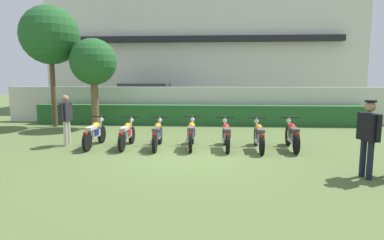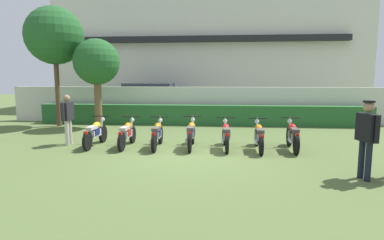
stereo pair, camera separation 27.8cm
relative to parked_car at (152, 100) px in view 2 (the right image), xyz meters
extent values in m
plane|color=#566B38|center=(3.05, -8.97, -0.94)|extent=(60.00, 60.00, 0.00)
cube|color=silver|center=(3.05, 5.38, 3.22)|extent=(20.26, 6.00, 8.31)
cube|color=black|center=(3.05, 2.13, 3.63)|extent=(17.02, 0.50, 0.36)
cube|color=silver|center=(3.05, -2.38, -0.06)|extent=(19.25, 0.30, 1.76)
cube|color=#28602D|center=(3.05, -3.08, -0.47)|extent=(15.40, 0.70, 0.94)
cube|color=navy|center=(0.05, 0.00, -0.20)|extent=(4.55, 1.97, 1.00)
cube|color=#2D333D|center=(-0.15, 0.00, 0.63)|extent=(2.74, 1.77, 0.65)
cylinder|color=black|center=(1.65, 0.88, -0.60)|extent=(0.69, 0.24, 0.68)
cylinder|color=black|center=(1.60, -0.97, -0.60)|extent=(0.69, 0.24, 0.68)
cylinder|color=black|center=(-1.50, 0.96, -0.60)|extent=(0.69, 0.24, 0.68)
cylinder|color=black|center=(-1.55, -0.89, -0.60)|extent=(0.69, 0.24, 0.68)
cylinder|color=brown|center=(-3.45, -4.06, 0.65)|extent=(0.21, 0.21, 3.18)
sphere|color=#235B28|center=(-3.45, -4.06, 3.13)|extent=(2.55, 2.55, 2.55)
cylinder|color=brown|center=(-1.45, -4.35, 0.16)|extent=(0.32, 0.32, 2.20)
sphere|color=#235B28|center=(-1.45, -4.35, 1.96)|extent=(1.99, 1.99, 1.99)
cylinder|color=black|center=(-0.08, -7.45, -0.65)|extent=(0.09, 0.58, 0.58)
cylinder|color=black|center=(-0.08, -8.74, -0.65)|extent=(0.09, 0.58, 0.58)
cube|color=silver|center=(-0.08, -8.15, -0.50)|extent=(0.20, 0.60, 0.22)
ellipsoid|color=yellow|center=(-0.08, -7.98, -0.27)|extent=(0.22, 0.44, 0.22)
cube|color=beige|center=(-0.08, -8.38, -0.29)|extent=(0.20, 0.52, 0.10)
cube|color=red|center=(-0.08, -8.84, -0.37)|extent=(0.10, 0.08, 0.08)
cylinder|color=silver|center=(-0.08, -7.54, -0.33)|extent=(0.05, 0.23, 0.65)
cylinder|color=black|center=(-0.08, -7.63, -0.01)|extent=(0.60, 0.04, 0.04)
sphere|color=silver|center=(-0.08, -7.43, -0.15)|extent=(0.14, 0.14, 0.14)
cylinder|color=silver|center=(-0.20, -8.39, -0.63)|extent=(0.07, 0.55, 0.07)
cube|color=navy|center=(-0.08, -8.20, -0.45)|extent=(0.24, 0.36, 0.20)
cylinder|color=black|center=(0.97, -7.47, -0.65)|extent=(0.10, 0.57, 0.57)
cylinder|color=black|center=(0.99, -8.72, -0.65)|extent=(0.10, 0.57, 0.57)
cube|color=silver|center=(0.98, -8.15, -0.50)|extent=(0.21, 0.60, 0.22)
ellipsoid|color=orange|center=(0.98, -7.98, -0.27)|extent=(0.22, 0.44, 0.22)
cube|color=#B2ADA3|center=(0.98, -8.38, -0.29)|extent=(0.20, 0.52, 0.10)
cube|color=red|center=(0.99, -8.82, -0.37)|extent=(0.10, 0.08, 0.08)
cylinder|color=silver|center=(0.97, -7.56, -0.33)|extent=(0.05, 0.23, 0.65)
cylinder|color=black|center=(0.98, -7.65, -0.01)|extent=(0.60, 0.04, 0.04)
sphere|color=silver|center=(0.97, -7.45, -0.15)|extent=(0.14, 0.14, 0.14)
cylinder|color=silver|center=(0.86, -8.40, -0.63)|extent=(0.08, 0.55, 0.07)
cube|color=#A51414|center=(0.98, -8.20, -0.45)|extent=(0.24, 0.36, 0.20)
cylinder|color=black|center=(1.95, -7.48, -0.64)|extent=(0.11, 0.59, 0.58)
cylinder|color=black|center=(2.00, -8.76, -0.64)|extent=(0.11, 0.59, 0.58)
cube|color=silver|center=(1.97, -8.17, -0.49)|extent=(0.22, 0.61, 0.22)
ellipsoid|color=orange|center=(1.97, -8.00, -0.26)|extent=(0.24, 0.45, 0.22)
cube|color=#4C4742|center=(1.98, -8.40, -0.28)|extent=(0.22, 0.53, 0.10)
cube|color=red|center=(2.00, -8.86, -0.36)|extent=(0.10, 0.08, 0.08)
cylinder|color=silver|center=(1.95, -7.57, -0.32)|extent=(0.06, 0.23, 0.65)
cylinder|color=black|center=(1.95, -7.66, 0.00)|extent=(0.60, 0.06, 0.04)
sphere|color=silver|center=(1.94, -7.46, -0.14)|extent=(0.14, 0.14, 0.14)
cylinder|color=silver|center=(1.86, -8.42, -0.62)|extent=(0.09, 0.55, 0.07)
cube|color=navy|center=(1.97, -8.22, -0.44)|extent=(0.25, 0.37, 0.20)
cylinder|color=black|center=(3.04, -7.41, -0.62)|extent=(0.10, 0.63, 0.63)
cylinder|color=black|center=(3.06, -8.67, -0.62)|extent=(0.10, 0.63, 0.63)
cube|color=silver|center=(3.05, -8.09, -0.47)|extent=(0.21, 0.60, 0.22)
ellipsoid|color=orange|center=(3.05, -7.92, -0.24)|extent=(0.23, 0.44, 0.22)
cube|color=#4C4742|center=(3.06, -8.32, -0.26)|extent=(0.21, 0.52, 0.10)
cube|color=red|center=(3.07, -8.77, -0.34)|extent=(0.10, 0.08, 0.08)
cylinder|color=silver|center=(3.04, -7.50, -0.30)|extent=(0.05, 0.23, 0.65)
cylinder|color=black|center=(3.04, -7.59, 0.02)|extent=(0.60, 0.05, 0.04)
sphere|color=silver|center=(3.04, -7.39, -0.12)|extent=(0.14, 0.14, 0.14)
cylinder|color=silver|center=(2.94, -8.35, -0.60)|extent=(0.08, 0.55, 0.07)
cube|color=navy|center=(3.05, -8.14, -0.42)|extent=(0.25, 0.36, 0.20)
cylinder|color=black|center=(4.12, -7.47, -0.65)|extent=(0.11, 0.59, 0.58)
cylinder|color=black|center=(4.17, -8.72, -0.65)|extent=(0.11, 0.59, 0.58)
cube|color=silver|center=(4.15, -8.14, -0.50)|extent=(0.22, 0.61, 0.22)
ellipsoid|color=red|center=(4.14, -7.97, -0.27)|extent=(0.24, 0.45, 0.22)
cube|color=#4C4742|center=(4.15, -8.37, -0.29)|extent=(0.22, 0.53, 0.10)
cube|color=red|center=(4.17, -8.82, -0.37)|extent=(0.10, 0.08, 0.08)
cylinder|color=silver|center=(4.13, -7.56, -0.33)|extent=(0.06, 0.23, 0.65)
cylinder|color=black|center=(4.13, -7.65, -0.01)|extent=(0.60, 0.06, 0.04)
sphere|color=silver|center=(4.12, -7.45, -0.15)|extent=(0.14, 0.14, 0.14)
cylinder|color=silver|center=(4.03, -8.40, -0.63)|extent=(0.09, 0.55, 0.07)
cube|color=black|center=(4.15, -8.19, -0.45)|extent=(0.25, 0.37, 0.20)
cylinder|color=black|center=(5.16, -7.50, -0.64)|extent=(0.10, 0.59, 0.59)
cylinder|color=black|center=(5.15, -8.84, -0.64)|extent=(0.10, 0.59, 0.59)
cube|color=silver|center=(5.15, -8.22, -0.49)|extent=(0.21, 0.60, 0.22)
ellipsoid|color=orange|center=(5.15, -8.05, -0.26)|extent=(0.22, 0.44, 0.22)
cube|color=#4C4742|center=(5.15, -8.45, -0.28)|extent=(0.21, 0.52, 0.10)
cube|color=red|center=(5.14, -8.94, -0.36)|extent=(0.10, 0.08, 0.08)
cylinder|color=silver|center=(5.16, -7.59, -0.32)|extent=(0.05, 0.23, 0.65)
cylinder|color=black|center=(5.16, -7.68, 0.00)|extent=(0.60, 0.04, 0.04)
sphere|color=silver|center=(5.16, -7.48, -0.14)|extent=(0.14, 0.14, 0.14)
cylinder|color=silver|center=(5.03, -8.46, -0.62)|extent=(0.08, 0.55, 0.07)
cube|color=black|center=(5.15, -8.27, -0.44)|extent=(0.24, 0.36, 0.20)
cylinder|color=black|center=(6.21, -7.47, -0.62)|extent=(0.11, 0.63, 0.63)
cylinder|color=black|center=(6.16, -8.67, -0.62)|extent=(0.11, 0.63, 0.63)
cube|color=silver|center=(6.18, -8.12, -0.47)|extent=(0.22, 0.61, 0.22)
ellipsoid|color=red|center=(6.19, -7.95, -0.24)|extent=(0.24, 0.45, 0.22)
cube|color=#4C4742|center=(6.18, -8.35, -0.26)|extent=(0.22, 0.53, 0.10)
cube|color=red|center=(6.16, -8.77, -0.34)|extent=(0.10, 0.08, 0.08)
cylinder|color=silver|center=(6.20, -7.56, -0.30)|extent=(0.06, 0.23, 0.65)
cylinder|color=black|center=(6.20, -7.65, 0.02)|extent=(0.60, 0.06, 0.04)
sphere|color=silver|center=(6.21, -7.45, -0.12)|extent=(0.14, 0.14, 0.14)
cylinder|color=silver|center=(6.06, -8.36, -0.60)|extent=(0.09, 0.55, 0.07)
cube|color=black|center=(6.18, -8.17, -0.42)|extent=(0.25, 0.37, 0.20)
cylinder|color=beige|center=(-1.06, -7.85, -0.52)|extent=(0.13, 0.13, 0.83)
cylinder|color=beige|center=(-1.06, -8.07, -0.52)|extent=(0.13, 0.13, 0.83)
cube|color=#232328|center=(-1.06, -7.96, 0.18)|extent=(0.22, 0.48, 0.59)
cylinder|color=#232328|center=(-1.06, -7.67, 0.20)|extent=(0.09, 0.09, 0.56)
cylinder|color=#232328|center=(-1.06, -8.25, 0.20)|extent=(0.09, 0.09, 0.56)
sphere|color=#9E7556|center=(-1.06, -7.96, 0.62)|extent=(0.22, 0.22, 0.22)
cylinder|color=black|center=(7.15, -10.97, -0.51)|extent=(0.13, 0.13, 0.85)
cylinder|color=black|center=(7.10, -10.75, -0.51)|extent=(0.13, 0.13, 0.85)
cube|color=black|center=(7.13, -10.86, 0.22)|extent=(0.33, 0.54, 0.61)
cylinder|color=black|center=(7.20, -11.15, 0.24)|extent=(0.09, 0.09, 0.58)
cylinder|color=black|center=(7.06, -10.57, 0.24)|extent=(0.09, 0.09, 0.58)
sphere|color=#9E7556|center=(7.13, -10.86, 0.67)|extent=(0.23, 0.23, 0.23)
cylinder|color=black|center=(7.13, -10.86, 0.79)|extent=(0.24, 0.24, 0.04)
camera|label=1|loc=(3.71, -17.97, 1.30)|focal=29.78mm
camera|label=2|loc=(3.99, -17.95, 1.30)|focal=29.78mm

